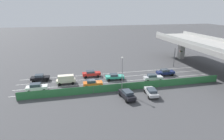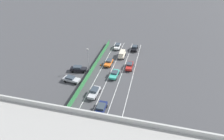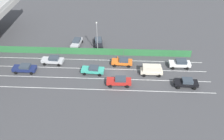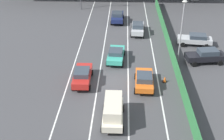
{
  "view_description": "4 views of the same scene",
  "coord_description": "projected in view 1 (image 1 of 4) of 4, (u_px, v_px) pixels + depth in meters",
  "views": [
    {
      "loc": [
        43.69,
        -5.69,
        16.98
      ],
      "look_at": [
        -2.75,
        5.06,
        1.62
      ],
      "focal_mm": 31.02,
      "sensor_mm": 36.0,
      "label": 1
    },
    {
      "loc": [
        -9.04,
        45.65,
        28.64
      ],
      "look_at": [
        1.23,
        3.26,
        0.89
      ],
      "focal_mm": 29.07,
      "sensor_mm": 36.0,
      "label": 2
    },
    {
      "loc": [
        -36.82,
        -0.51,
        28.68
      ],
      "look_at": [
        -1.04,
        1.15,
        1.76
      ],
      "focal_mm": 37.25,
      "sensor_mm": 36.0,
      "label": 3
    },
    {
      "loc": [
        1.03,
        -27.42,
        16.72
      ],
      "look_at": [
        -0.18,
        1.15,
        0.82
      ],
      "focal_mm": 47.79,
      "sensor_mm": 36.0,
      "label": 4
    }
  ],
  "objects": [
    {
      "name": "car_sedan_red",
      "position": [
        91.0,
        73.0,
        49.62
      ],
      "size": [
        2.01,
        4.64,
        1.65
      ],
      "color": "red",
      "rests_on": "ground"
    },
    {
      "name": "car_sedan_silver",
      "position": [
        153.0,
        77.0,
        46.8
      ],
      "size": [
        2.16,
        4.65,
        1.72
      ],
      "color": "#B7BABC",
      "rests_on": "ground"
    },
    {
      "name": "traffic_cone",
      "position": [
        99.0,
        89.0,
        41.76
      ],
      "size": [
        0.47,
        0.47,
        0.71
      ],
      "color": "orange",
      "rests_on": "ground"
    },
    {
      "name": "car_sedan_black",
      "position": [
        40.0,
        77.0,
        46.82
      ],
      "size": [
        2.09,
        4.4,
        1.63
      ],
      "color": "black",
      "rests_on": "ground"
    },
    {
      "name": "car_sedan_navy",
      "position": [
        165.0,
        72.0,
        50.76
      ],
      "size": [
        2.08,
        4.68,
        1.64
      ],
      "color": "navy",
      "rests_on": "ground"
    },
    {
      "name": "street_lamp",
      "position": [
        122.0,
        71.0,
        39.52
      ],
      "size": [
        0.6,
        0.36,
        7.63
      ],
      "color": "gray",
      "rests_on": "ground"
    },
    {
      "name": "lane_line_left_edge",
      "position": [
        115.0,
        73.0,
        52.78
      ],
      "size": [
        0.14,
        48.65,
        0.01
      ],
      "primitive_type": "cube",
      "color": "silver",
      "rests_on": "ground"
    },
    {
      "name": "lane_line_mid_right",
      "position": [
        121.0,
        81.0,
        46.81
      ],
      "size": [
        0.14,
        48.65,
        0.01
      ],
      "primitive_type": "cube",
      "color": "silver",
      "rests_on": "ground"
    },
    {
      "name": "traffic_light",
      "position": [
        177.0,
        55.0,
        56.41
      ],
      "size": [
        3.46,
        0.45,
        5.63
      ],
      "color": "#47474C",
      "rests_on": "ground"
    },
    {
      "name": "green_fence",
      "position": [
        128.0,
        86.0,
        41.63
      ],
      "size": [
        0.1,
        44.75,
        1.66
      ],
      "color": "#2D753D",
      "rests_on": "ground"
    },
    {
      "name": "ground_plane",
      "position": [
        94.0,
        81.0,
        46.95
      ],
      "size": [
        300.0,
        300.0,
        0.0
      ],
      "primitive_type": "plane",
      "color": "#424244"
    },
    {
      "name": "elevated_overpass",
      "position": [
        214.0,
        48.0,
        51.86
      ],
      "size": [
        47.1,
        11.62,
        8.48
      ],
      "color": "#A09E99",
      "rests_on": "ground"
    },
    {
      "name": "car_van_cream",
      "position": [
        66.0,
        79.0,
        44.93
      ],
      "size": [
        1.93,
        4.36,
        2.1
      ],
      "color": "beige",
      "rests_on": "ground"
    },
    {
      "name": "parked_sedan_dark",
      "position": [
        127.0,
        94.0,
        37.62
      ],
      "size": [
        4.87,
        2.5,
        1.74
      ],
      "color": "black",
      "rests_on": "ground"
    },
    {
      "name": "parked_wagon_silver",
      "position": [
        151.0,
        92.0,
        38.94
      ],
      "size": [
        4.69,
        2.46,
        1.56
      ],
      "color": "#B2B5B7",
      "rests_on": "ground"
    },
    {
      "name": "car_taxi_orange",
      "position": [
        92.0,
        83.0,
        43.49
      ],
      "size": [
        2.16,
        4.39,
        1.6
      ],
      "color": "orange",
      "rests_on": "ground"
    },
    {
      "name": "lane_line_mid_left",
      "position": [
        118.0,
        77.0,
        49.79
      ],
      "size": [
        0.14,
        48.65,
        0.01
      ],
      "primitive_type": "cube",
      "color": "silver",
      "rests_on": "ground"
    },
    {
      "name": "car_sedan_white",
      "position": [
        36.0,
        87.0,
        41.09
      ],
      "size": [
        2.11,
        4.38,
        1.73
      ],
      "color": "white",
      "rests_on": "ground"
    },
    {
      "name": "lane_line_right_edge",
      "position": [
        125.0,
        86.0,
        43.82
      ],
      "size": [
        0.14,
        48.65,
        0.01
      ],
      "primitive_type": "cube",
      "color": "silver",
      "rests_on": "ground"
    },
    {
      "name": "car_taxi_teal",
      "position": [
        114.0,
        76.0,
        47.64
      ],
      "size": [
        2.28,
        4.63,
        1.52
      ],
      "color": "teal",
      "rests_on": "ground"
    }
  ]
}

